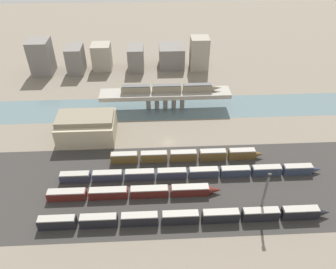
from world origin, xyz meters
TOP-DOWN VIEW (x-y plane):
  - ground_plane at (0.00, 0.00)m, footprint 400.00×400.00m
  - railbed_yard at (0.00, -24.00)m, footprint 280.00×42.00m
  - river_water at (0.00, 25.46)m, footprint 320.00×19.27m
  - bridge at (0.00, 25.46)m, footprint 58.19×8.72m
  - train_on_bridge at (2.16, 25.46)m, footprint 44.67×2.65m
  - train_yard_near at (2.98, -38.86)m, footprint 88.60×2.73m
  - train_yard_mid at (-12.61, -27.69)m, footprint 57.11×2.91m
  - train_yard_far at (7.13, -19.67)m, footprint 91.81×2.70m
  - train_yard_outer at (6.20, -10.69)m, footprint 56.89×2.66m
  - warehouse_building at (-32.29, 5.35)m, footprint 22.46×15.96m
  - signal_tower at (26.81, -36.95)m, footprint 1.00×0.74m
  - city_block_far_left at (-64.39, 64.75)m, footprint 10.87×11.96m
  - city_block_left at (-46.67, 64.94)m, footprint 8.46×12.19m
  - city_block_center at (-33.04, 68.21)m, footprint 10.07×10.07m
  - city_block_right at (-14.38, 66.51)m, footprint 8.48×12.40m
  - city_block_far_right at (5.43, 70.20)m, footprint 13.73×14.34m
  - city_block_tall at (20.32, 65.87)m, footprint 9.83×9.22m

SIDE VIEW (x-z plane):
  - ground_plane at x=0.00m, z-range 0.00..0.00m
  - river_water at x=0.00m, z-range 0.00..0.01m
  - railbed_yard at x=0.00m, z-range 0.00..0.01m
  - train_yard_mid at x=-12.61m, z-range -0.04..3.43m
  - train_yard_far at x=7.13m, z-range -0.03..3.50m
  - train_yard_near at x=2.98m, z-range -0.03..3.97m
  - train_yard_outer at x=6.20m, z-range -0.03..3.99m
  - warehouse_building at x=-32.29m, z-range -0.25..10.11m
  - city_block_far_right at x=5.43m, z-range 0.00..11.49m
  - city_block_right at x=-14.38m, z-range 0.00..12.84m
  - city_block_center at x=-33.04m, z-range 0.00..14.04m
  - bridge at x=0.00m, z-range 2.77..11.28m
  - city_block_left at x=-46.67m, z-range 0.00..14.26m
  - signal_tower at x=26.81m, z-range 0.15..17.32m
  - city_block_tall at x=20.32m, z-range 0.00..17.71m
  - city_block_far_left at x=-64.39m, z-range 0.00..18.29m
  - train_on_bridge at x=2.16m, z-range 8.47..11.97m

